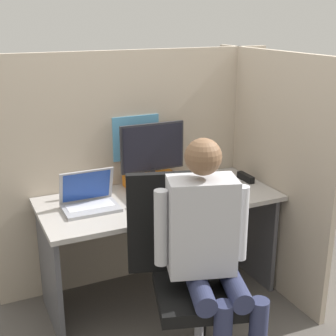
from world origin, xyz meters
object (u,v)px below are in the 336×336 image
stapler (246,177)px  office_chair (186,270)px  laptop (90,201)px  person (209,245)px  carrot_toy (201,202)px  monitor (153,150)px  paper_box (153,182)px

stapler → office_chair: (-0.78, -0.62, -0.22)m
stapler → office_chair: bearing=-141.8°
laptop → office_chair: bearing=-59.4°
laptop → stapler: bearing=1.2°
office_chair → person: (0.05, -0.16, 0.21)m
stapler → carrot_toy: stapler is taller
laptop → carrot_toy: bearing=-20.2°
laptop → stapler: size_ratio=2.00×
monitor → stapler: bearing=-13.9°
monitor → person: bearing=-95.6°
paper_box → office_chair: 0.82m
paper_box → stapler: (0.64, -0.16, -0.01)m
paper_box → person: (-0.09, -0.93, -0.02)m
paper_box → laptop: laptop is taller
monitor → carrot_toy: (0.14, -0.42, -0.24)m
carrot_toy → laptop: bearing=159.8°
person → paper_box: bearing=84.3°
paper_box → laptop: 0.52m
monitor → person: 0.97m
monitor → office_chair: size_ratio=0.42×
monitor → person: (-0.09, -0.94, -0.24)m
paper_box → laptop: size_ratio=1.09×
laptop → person: 0.85m
carrot_toy → office_chair: bearing=-128.1°
laptop → monitor: bearing=20.4°
monitor → stapler: 0.70m
monitor → office_chair: 0.91m
monitor → carrot_toy: bearing=-71.2°
paper_box → carrot_toy: bearing=-71.1°
stapler → carrot_toy: 0.56m
person → stapler: bearing=46.5°
laptop → office_chair: office_chair is taller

